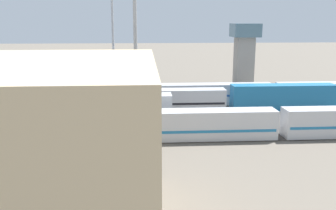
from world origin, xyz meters
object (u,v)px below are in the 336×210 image
Objects in this scene: train_on_track_3 at (2,114)px; train_on_track_4 at (78,127)px; train_on_track_0 at (144,95)px; control_tower at (244,51)px; train_on_track_1 at (72,102)px; light_mast_0 at (112,4)px.

train_on_track_3 is 0.34× the size of train_on_track_4.
control_tower reaches higher than train_on_track_0.
train_on_track_3 is 3.23× the size of control_tower.
train_on_track_0 is 1.06× the size of train_on_track_1.
train_on_track_0 is 17.32m from light_mast_0.
train_on_track_0 is at bearing -157.41° from train_on_track_1.
light_mast_0 is (-14.21, -17.64, 15.58)m from train_on_track_3.
control_tower is (-42.77, -32.68, 5.87)m from train_on_track_3.
train_on_track_3 is 12.31m from train_on_track_4.
train_on_track_1 is 3.15× the size of light_mast_0.
light_mast_0 is at bearing -130.32° from train_on_track_1.
train_on_track_3 is at bearing 37.38° from control_tower.
train_on_track_0 is at bearing 37.51° from control_tower.
train_on_track_1 is at bearing 22.59° from train_on_track_0.
light_mast_0 is at bearing -128.85° from train_on_track_3.
train_on_track_0 is 2.03× the size of train_on_track_3.
control_tower reaches higher than train_on_track_4.
train_on_track_4 is 4.83× the size of light_mast_0.
train_on_track_3 is 27.49m from light_mast_0.
train_on_track_4 is (8.52, 20.00, 0.03)m from train_on_track_0.
train_on_track_3 reaches higher than train_on_track_1.
train_on_track_3 reaches higher than train_on_track_0.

